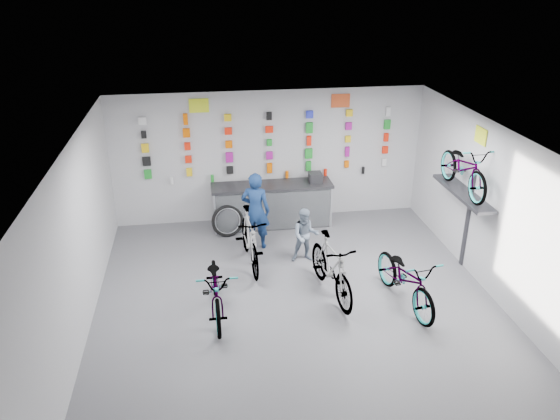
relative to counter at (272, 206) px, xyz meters
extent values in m
plane|color=#4D4D52|center=(0.00, -3.54, -0.49)|extent=(8.00, 8.00, 0.00)
plane|color=white|center=(0.00, -3.54, 2.51)|extent=(8.00, 8.00, 0.00)
plane|color=silver|center=(0.00, 0.46, 1.01)|extent=(7.00, 0.00, 7.00)
plane|color=silver|center=(-3.50, -3.54, 1.01)|extent=(0.00, 8.00, 8.00)
plane|color=silver|center=(3.50, -3.54, 1.01)|extent=(0.00, 8.00, 8.00)
cube|color=black|center=(0.00, 0.01, -0.04)|extent=(2.60, 0.60, 0.90)
cube|color=silver|center=(0.00, -0.29, -0.01)|extent=(2.60, 0.02, 0.90)
cube|color=silver|center=(-1.30, -0.29, -0.01)|extent=(0.04, 0.04, 0.96)
cube|color=silver|center=(1.30, -0.29, -0.01)|extent=(0.04, 0.04, 0.96)
cube|color=black|center=(0.00, 0.01, 0.48)|extent=(2.70, 0.66, 0.06)
cube|color=#1B8A27|center=(-2.70, 0.39, 0.76)|extent=(0.16, 0.06, 0.20)
cube|color=yellow|center=(-1.80, 0.39, 0.76)|extent=(0.13, 0.06, 0.18)
cube|color=black|center=(-0.90, 0.39, 0.76)|extent=(0.15, 0.06, 0.17)
cube|color=#E55B00|center=(0.00, 0.39, 0.76)|extent=(0.11, 0.06, 0.23)
cube|color=#1B8A27|center=(0.90, 0.39, 0.76)|extent=(0.11, 0.06, 0.22)
cube|color=#E55B00|center=(1.80, 0.39, 0.76)|extent=(0.10, 0.06, 0.16)
cube|color=silver|center=(2.70, 0.39, 0.76)|extent=(0.10, 0.06, 0.17)
cube|color=black|center=(-2.70, 0.39, 1.06)|extent=(0.18, 0.06, 0.20)
cube|color=red|center=(-1.80, 0.39, 1.06)|extent=(0.14, 0.06, 0.16)
cube|color=#991382|center=(-0.90, 0.39, 1.06)|extent=(0.16, 0.06, 0.23)
cube|color=#991382|center=(0.00, 0.39, 1.06)|extent=(0.15, 0.06, 0.17)
cube|color=#1B8A27|center=(0.90, 0.39, 1.06)|extent=(0.17, 0.06, 0.23)
cube|color=#991382|center=(1.80, 0.39, 1.06)|extent=(0.09, 0.06, 0.23)
cube|color=red|center=(2.70, 0.39, 1.06)|extent=(0.13, 0.06, 0.17)
cube|color=yellow|center=(-2.70, 0.39, 1.36)|extent=(0.15, 0.06, 0.19)
cube|color=red|center=(-1.80, 0.39, 1.36)|extent=(0.13, 0.06, 0.16)
cube|color=#E55B00|center=(-0.90, 0.39, 1.36)|extent=(0.15, 0.06, 0.16)
cube|color=#1B8A27|center=(0.00, 0.39, 1.36)|extent=(0.11, 0.06, 0.15)
cube|color=red|center=(0.90, 0.39, 1.36)|extent=(0.10, 0.06, 0.22)
cube|color=yellow|center=(1.80, 0.39, 1.36)|extent=(0.12, 0.06, 0.15)
cube|color=red|center=(2.70, 0.39, 1.36)|extent=(0.10, 0.06, 0.19)
cube|color=black|center=(-2.70, 0.39, 1.66)|extent=(0.11, 0.06, 0.16)
cube|color=#E55B00|center=(-1.80, 0.39, 1.66)|extent=(0.15, 0.06, 0.19)
cube|color=red|center=(-0.90, 0.39, 1.66)|extent=(0.16, 0.06, 0.15)
cube|color=red|center=(0.00, 0.39, 1.66)|extent=(0.17, 0.06, 0.15)
cube|color=#1B8A27|center=(0.90, 0.39, 1.66)|extent=(0.15, 0.06, 0.24)
cube|color=#991382|center=(1.80, 0.39, 1.66)|extent=(0.14, 0.06, 0.17)
cube|color=#1B8A27|center=(2.70, 0.39, 1.66)|extent=(0.14, 0.06, 0.22)
cube|color=silver|center=(-2.70, 0.39, 1.96)|extent=(0.17, 0.06, 0.16)
cube|color=#E55B00|center=(-1.80, 0.39, 1.96)|extent=(0.09, 0.06, 0.24)
cube|color=yellow|center=(-0.90, 0.39, 1.96)|extent=(0.15, 0.06, 0.15)
cube|color=black|center=(0.00, 0.39, 1.96)|extent=(0.12, 0.06, 0.17)
cube|color=#252EC3|center=(0.90, 0.39, 1.96)|extent=(0.16, 0.06, 0.16)
cube|color=yellow|center=(1.80, 0.39, 1.96)|extent=(0.15, 0.06, 0.15)
cube|color=silver|center=(2.70, 0.39, 1.96)|extent=(0.10, 0.06, 0.20)
cylinder|color=silver|center=(-2.20, 0.37, 0.59)|extent=(0.07, 0.07, 0.16)
cylinder|color=#1B8A27|center=(-1.30, 0.37, 0.59)|extent=(0.07, 0.07, 0.16)
cylinder|color=#E55B00|center=(0.40, 0.37, 0.59)|extent=(0.07, 0.07, 0.16)
cylinder|color=red|center=(1.30, 0.37, 0.59)|extent=(0.07, 0.07, 0.16)
cylinder|color=black|center=(2.20, 0.37, 0.59)|extent=(0.07, 0.07, 0.16)
cube|color=#333338|center=(3.30, -2.34, 1.06)|extent=(0.38, 1.90, 0.06)
cube|color=#333338|center=(3.48, -2.34, 0.51)|extent=(0.04, 0.10, 2.00)
cube|color=#DCEE22|center=(-1.50, 0.44, 2.23)|extent=(0.42, 0.02, 0.30)
cube|color=#DC5124|center=(1.60, 0.44, 2.23)|extent=(0.42, 0.02, 0.30)
cube|color=#DCEE22|center=(3.48, -2.34, 2.16)|extent=(0.02, 0.40, 0.30)
imported|color=gray|center=(-1.40, -3.29, 0.01)|extent=(0.68, 1.91, 1.00)
imported|color=gray|center=(0.64, -3.02, 0.08)|extent=(0.81, 1.93, 1.13)
imported|color=gray|center=(1.86, -3.48, 0.02)|extent=(0.97, 2.02, 1.02)
imported|color=gray|center=(-0.68, -1.72, 0.08)|extent=(0.64, 1.91, 1.13)
imported|color=gray|center=(3.25, -2.34, 1.57)|extent=(0.63, 1.80, 0.95)
imported|color=navy|center=(-0.48, -0.97, 0.34)|extent=(0.70, 0.56, 1.65)
imported|color=slate|center=(0.43, -1.72, 0.07)|extent=(0.57, 0.46, 1.12)
torus|color=black|center=(-1.03, -0.37, -0.14)|extent=(0.75, 0.37, 0.71)
torus|color=silver|center=(-1.03, -0.37, -0.14)|extent=(0.60, 0.27, 0.58)
cube|color=black|center=(0.98, 0.01, 0.62)|extent=(0.28, 0.30, 0.22)
camera|label=1|loc=(-1.51, -11.18, 4.97)|focal=35.00mm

